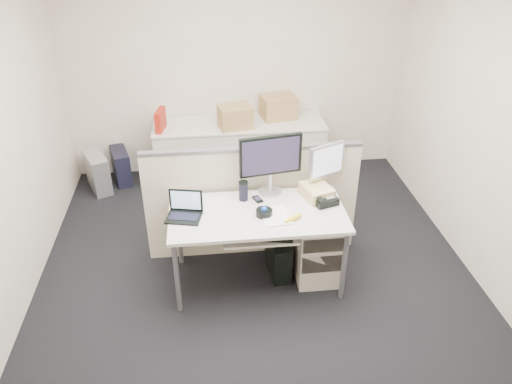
{
  "coord_description": "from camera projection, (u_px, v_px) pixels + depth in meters",
  "views": [
    {
      "loc": [
        -0.4,
        -3.52,
        3.04
      ],
      "look_at": [
        0.0,
        0.15,
        0.84
      ],
      "focal_mm": 35.0,
      "sensor_mm": 36.0,
      "label": 1
    }
  ],
  "objects": [
    {
      "name": "trackball",
      "position": [
        264.0,
        213.0,
        4.18
      ],
      "size": [
        0.16,
        0.16,
        0.05
      ],
      "primitive_type": "cylinder",
      "rotation": [
        0.0,
        0.0,
        0.17
      ],
      "color": "black",
      "rests_on": "desk"
    },
    {
      "name": "monitor_small",
      "position": [
        326.0,
        168.0,
        4.45
      ],
      "size": [
        0.41,
        0.32,
        0.44
      ],
      "primitive_type": "cube",
      "rotation": [
        0.0,
        0.0,
        0.43
      ],
      "color": "#B7B7BC",
      "rests_on": "desk"
    },
    {
      "name": "red_binder",
      "position": [
        161.0,
        121.0,
        5.65
      ],
      "size": [
        0.12,
        0.29,
        0.26
      ],
      "primitive_type": "cube",
      "rotation": [
        0.0,
        0.0,
        -0.19
      ],
      "color": "#A11C10",
      "rests_on": "back_counter"
    },
    {
      "name": "monitor_main",
      "position": [
        270.0,
        165.0,
        4.37
      ],
      "size": [
        0.59,
        0.3,
        0.56
      ],
      "primitive_type": "cube",
      "rotation": [
        0.0,
        0.0,
        0.16
      ],
      "color": "black",
      "rests_on": "desk"
    },
    {
      "name": "pc_tower_spare_dark",
      "position": [
        121.0,
        166.0,
        6.1
      ],
      "size": [
        0.29,
        0.47,
        0.4
      ],
      "primitive_type": "cube",
      "rotation": [
        0.0,
        0.0,
        0.29
      ],
      "color": "black",
      "rests_on": "floor"
    },
    {
      "name": "cardboard_box_right",
      "position": [
        278.0,
        108.0,
        5.96
      ],
      "size": [
        0.45,
        0.38,
        0.29
      ],
      "primitive_type": "cube",
      "rotation": [
        0.0,
        0.0,
        0.19
      ],
      "color": "tan",
      "rests_on": "back_counter"
    },
    {
      "name": "back_counter",
      "position": [
        240.0,
        152.0,
        6.07
      ],
      "size": [
        2.0,
        0.6,
        0.72
      ],
      "primitive_type": "cube",
      "color": "beige",
      "rests_on": "floor"
    },
    {
      "name": "cellphone",
      "position": [
        258.0,
        199.0,
        4.4
      ],
      "size": [
        0.1,
        0.13,
        0.02
      ],
      "primitive_type": "cube",
      "rotation": [
        0.0,
        0.0,
        0.35
      ],
      "color": "black",
      "rests_on": "desk"
    },
    {
      "name": "laptop",
      "position": [
        183.0,
        207.0,
        4.1
      ],
      "size": [
        0.32,
        0.27,
        0.21
      ],
      "primitive_type": "cube",
      "rotation": [
        0.0,
        0.0,
        -0.22
      ],
      "color": "black",
      "rests_on": "desk"
    },
    {
      "name": "paper_stack",
      "position": [
        275.0,
        216.0,
        4.17
      ],
      "size": [
        0.27,
        0.32,
        0.01
      ],
      "primitive_type": "cube",
      "rotation": [
        0.0,
        0.0,
        0.14
      ],
      "color": "white",
      "rests_on": "desk"
    },
    {
      "name": "floor",
      "position": [
        257.0,
        279.0,
        4.6
      ],
      "size": [
        4.0,
        4.5,
        0.01
      ],
      "primitive_type": "cube",
      "color": "black",
      "rests_on": "ground"
    },
    {
      "name": "pc_tower_spare_silver",
      "position": [
        98.0,
        172.0,
        5.91
      ],
      "size": [
        0.37,
        0.51,
        0.45
      ],
      "primitive_type": "cube",
      "rotation": [
        0.0,
        0.0,
        0.41
      ],
      "color": "#B7B7BC",
      "rests_on": "floor"
    },
    {
      "name": "keyboard",
      "position": [
        267.0,
        235.0,
        4.09
      ],
      "size": [
        0.45,
        0.23,
        0.02
      ],
      "primitive_type": "cube",
      "rotation": [
        0.0,
        0.0,
        -0.18
      ],
      "color": "black",
      "rests_on": "keyboard_tray"
    },
    {
      "name": "keyboard_tray",
      "position": [
        260.0,
        235.0,
        4.13
      ],
      "size": [
        0.62,
        0.32,
        0.02
      ],
      "primitive_type": "cube",
      "color": "silver",
      "rests_on": "desk"
    },
    {
      "name": "banana",
      "position": [
        293.0,
        218.0,
        4.12
      ],
      "size": [
        0.19,
        0.14,
        0.04
      ],
      "primitive_type": "ellipsoid",
      "rotation": [
        0.0,
        0.0,
        0.55
      ],
      "color": "yellow",
      "rests_on": "desk"
    },
    {
      "name": "desk",
      "position": [
        258.0,
        219.0,
        4.26
      ],
      "size": [
        1.5,
        0.75,
        0.73
      ],
      "color": "silver",
      "rests_on": "floor"
    },
    {
      "name": "travel_mug",
      "position": [
        243.0,
        191.0,
        4.36
      ],
      "size": [
        0.1,
        0.1,
        0.17
      ],
      "primitive_type": "cylinder",
      "rotation": [
        0.0,
        0.0,
        0.34
      ],
      "color": "black",
      "rests_on": "desk"
    },
    {
      "name": "sticky_pad",
      "position": [
        282.0,
        222.0,
        4.09
      ],
      "size": [
        0.09,
        0.09,
        0.01
      ],
      "primitive_type": "cube",
      "rotation": [
        0.0,
        0.0,
        -0.24
      ],
      "color": "#F7F04A",
      "rests_on": "desk"
    },
    {
      "name": "manila_folders",
      "position": [
        316.0,
        191.0,
        4.42
      ],
      "size": [
        0.3,
        0.34,
        0.11
      ],
      "primitive_type": "cube",
      "rotation": [
        0.0,
        0.0,
        0.31
      ],
      "color": "#E0CD7F",
      "rests_on": "desk"
    },
    {
      "name": "cubicle_partition",
      "position": [
        252.0,
        203.0,
        4.7
      ],
      "size": [
        2.0,
        0.06,
        1.1
      ],
      "primitive_type": "cube",
      "color": "beige",
      "rests_on": "floor"
    },
    {
      "name": "desk_phone",
      "position": [
        325.0,
        200.0,
        4.34
      ],
      "size": [
        0.24,
        0.21,
        0.06
      ],
      "primitive_type": "cube",
      "rotation": [
        0.0,
        0.0,
        0.29
      ],
      "color": "black",
      "rests_on": "desk"
    },
    {
      "name": "wall_right",
      "position": [
        499.0,
        135.0,
        4.1
      ],
      "size": [
        0.02,
        4.5,
        2.7
      ],
      "primitive_type": "cube",
      "color": "beige",
      "rests_on": "ground"
    },
    {
      "name": "pc_tower_desk",
      "position": [
        278.0,
        256.0,
        4.59
      ],
      "size": [
        0.2,
        0.41,
        0.37
      ],
      "primitive_type": "cube",
      "rotation": [
        0.0,
        0.0,
        0.1
      ],
      "color": "black",
      "rests_on": "floor"
    },
    {
      "name": "drawer_pedestal",
      "position": [
        317.0,
        243.0,
        4.53
      ],
      "size": [
        0.4,
        0.55,
        0.65
      ],
      "primitive_type": "cube",
      "color": "beige",
      "rests_on": "floor"
    },
    {
      "name": "wall_back",
      "position": [
        236.0,
        64.0,
        5.84
      ],
      "size": [
        4.0,
        0.02,
        2.7
      ],
      "primitive_type": "cube",
      "color": "beige",
      "rests_on": "ground"
    },
    {
      "name": "cardboard_box_left",
      "position": [
        235.0,
        118.0,
        5.71
      ],
      "size": [
        0.42,
        0.34,
        0.28
      ],
      "primitive_type": "cube",
      "rotation": [
        0.0,
        0.0,
        0.19
      ],
      "color": "tan",
      "rests_on": "back_counter"
    }
  ]
}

